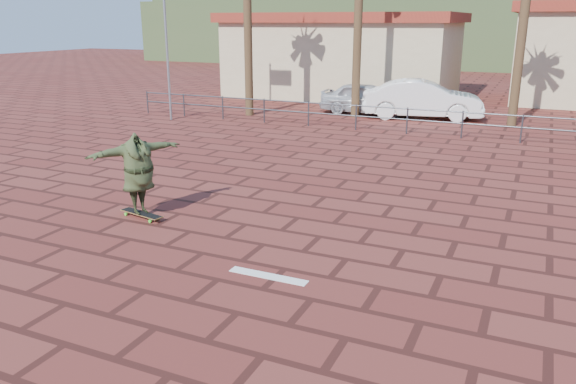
% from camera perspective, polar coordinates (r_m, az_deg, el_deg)
% --- Properties ---
extents(ground, '(120.00, 120.00, 0.00)m').
position_cam_1_polar(ground, '(10.78, -2.54, -5.36)').
color(ground, maroon).
rests_on(ground, ground).
extents(paint_stripe, '(1.40, 0.22, 0.01)m').
position_cam_1_polar(paint_stripe, '(9.51, -2.03, -8.52)').
color(paint_stripe, white).
rests_on(paint_stripe, ground).
extents(guardrail, '(24.06, 0.06, 1.00)m').
position_cam_1_polar(guardrail, '(21.63, 12.04, 7.55)').
color(guardrail, '#47494F').
rests_on(guardrail, ground).
extents(flagpole, '(1.30, 0.10, 8.00)m').
position_cam_1_polar(flagpole, '(24.55, -12.20, 17.92)').
color(flagpole, gray).
rests_on(flagpole, ground).
extents(building_west, '(12.60, 7.60, 4.50)m').
position_cam_1_polar(building_west, '(32.67, 5.66, 13.75)').
color(building_west, beige).
rests_on(building_west, ground).
extents(hill_front, '(70.00, 18.00, 6.00)m').
position_cam_1_polar(hill_front, '(59.06, 20.66, 14.91)').
color(hill_front, '#384C28').
rests_on(hill_front, ground).
extents(hill_back, '(35.00, 14.00, 8.00)m').
position_cam_1_polar(hill_back, '(70.09, 2.19, 16.93)').
color(hill_back, '#384C28').
rests_on(hill_back, ground).
extents(longboard, '(1.16, 0.46, 0.11)m').
position_cam_1_polar(longboard, '(12.57, -14.65, -2.15)').
color(longboard, olive).
rests_on(longboard, ground).
extents(skateboarder, '(1.41, 2.22, 1.76)m').
position_cam_1_polar(skateboarder, '(12.31, -14.96, 1.81)').
color(skateboarder, '#374324').
rests_on(skateboarder, longboard).
extents(car_silver, '(4.20, 1.78, 1.42)m').
position_cam_1_polar(car_silver, '(26.15, 7.97, 9.41)').
color(car_silver, '#B6B9BE').
rests_on(car_silver, ground).
extents(car_white, '(5.30, 2.77, 1.66)m').
position_cam_1_polar(car_white, '(25.33, 13.51, 9.14)').
color(car_white, white).
rests_on(car_white, ground).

